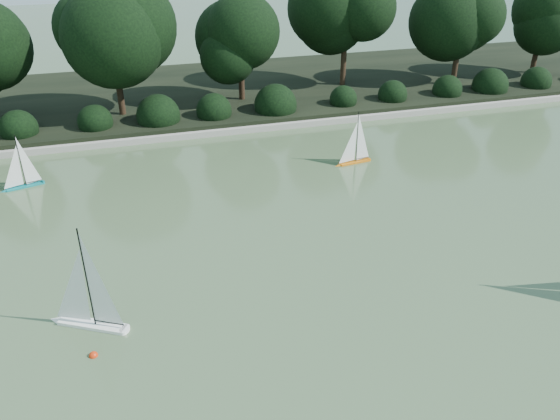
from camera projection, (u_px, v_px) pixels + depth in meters
name	position (u px, v px, depth m)	size (l,w,h in m)	color
ground	(339.00, 316.00, 9.04)	(80.00, 80.00, 0.00)	#415633
pond_coping	(228.00, 131.00, 16.59)	(40.00, 0.35, 0.18)	gray
far_bank	(206.00, 93.00, 19.93)	(40.00, 8.00, 0.30)	black
tree_line	(246.00, 28.00, 17.73)	(26.31, 3.93, 4.39)	black
shrub_hedge	(222.00, 110.00, 17.17)	(29.10, 1.10, 1.10)	black
sailboat_white_a	(84.00, 310.00, 8.71)	(1.32, 0.86, 1.94)	white
sailboat_orange	(352.00, 155.00, 14.51)	(1.10, 0.31, 1.50)	orange
sailboat_teal	(19.00, 179.00, 13.21)	(1.04, 0.44, 1.43)	#10787C
race_buoy	(94.00, 356.00, 8.23)	(0.14, 0.14, 0.14)	red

